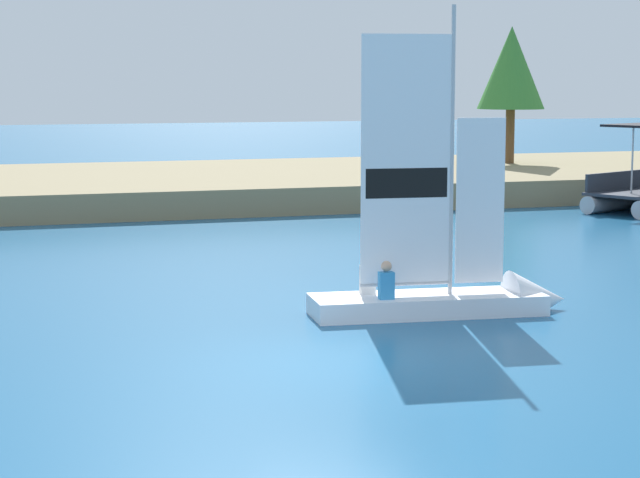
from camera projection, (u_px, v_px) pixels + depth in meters
name	position (u px, v px, depth m)	size (l,w,h in m)	color
ground_plane	(343.00, 362.00, 19.03)	(200.00, 200.00, 0.00)	#195684
shore_bank	(112.00, 188.00, 44.05)	(80.00, 13.90, 0.92)	#897A56
shoreline_tree_midleft	(511.00, 68.00, 49.61)	(2.81, 2.81, 5.67)	brown
sailboat	(467.00, 290.00, 22.95)	(5.11, 1.76, 6.23)	white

